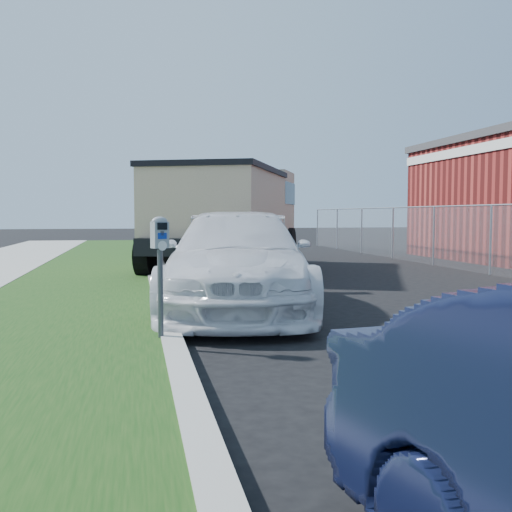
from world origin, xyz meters
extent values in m
plane|color=black|center=(0.00, 0.00, 0.00)|extent=(120.00, 120.00, 0.00)
cube|color=gray|center=(-2.60, 2.00, 0.07)|extent=(0.25, 50.00, 0.15)
cube|color=#12390F|center=(-4.20, 2.00, 0.07)|extent=(3.00, 50.00, 0.13)
plane|color=slate|center=(6.00, 7.00, 0.90)|extent=(0.00, 30.00, 30.00)
cylinder|color=#969CA4|center=(6.00, 7.00, 1.80)|extent=(0.04, 30.00, 0.04)
cylinder|color=#969CA4|center=(6.00, 7.00, 0.90)|extent=(0.06, 0.06, 1.80)
cylinder|color=#969CA4|center=(6.00, 10.00, 0.90)|extent=(0.06, 0.06, 1.80)
cylinder|color=#969CA4|center=(6.00, 13.00, 0.90)|extent=(0.06, 0.06, 1.80)
cylinder|color=#969CA4|center=(6.00, 16.00, 0.90)|extent=(0.06, 0.06, 1.80)
cylinder|color=#969CA4|center=(6.00, 19.00, 0.90)|extent=(0.06, 0.06, 1.80)
cylinder|color=#969CA4|center=(6.00, 22.00, 0.90)|extent=(0.06, 0.06, 1.80)
cylinder|color=#3F4247|center=(-2.72, 0.07, 0.64)|extent=(0.09, 0.09, 1.02)
cube|color=slate|center=(-2.72, 0.07, 1.33)|extent=(0.22, 0.19, 0.31)
ellipsoid|color=slate|center=(-2.72, 0.07, 1.48)|extent=(0.23, 0.20, 0.12)
cube|color=black|center=(-2.69, 0.01, 1.43)|extent=(0.12, 0.06, 0.08)
cube|color=navy|center=(-2.70, 0.01, 1.32)|extent=(0.10, 0.05, 0.07)
cylinder|color=silver|center=(-2.70, 0.01, 1.20)|extent=(0.10, 0.05, 0.11)
cube|color=#3F4247|center=(-2.70, 0.01, 1.35)|extent=(0.04, 0.02, 0.05)
imported|color=white|center=(-1.39, 2.71, 0.80)|extent=(3.17, 5.85, 1.61)
cube|color=black|center=(-0.46, 9.57, 0.83)|extent=(5.17, 7.69, 0.40)
cube|color=tan|center=(0.57, 11.98, 1.77)|extent=(3.27, 2.94, 2.28)
cube|color=black|center=(0.57, 11.98, 2.22)|extent=(3.31, 2.97, 0.68)
cube|color=tan|center=(-0.82, 8.73, 1.77)|extent=(4.40, 5.48, 1.82)
cube|color=black|center=(-0.82, 8.73, 2.71)|extent=(4.55, 5.63, 0.14)
cube|color=black|center=(1.00, 12.98, 0.74)|extent=(2.58, 1.23, 0.34)
cylinder|color=black|center=(-0.68, 12.39, 0.57)|extent=(0.78, 1.19, 1.14)
cylinder|color=black|center=(1.73, 11.36, 0.57)|extent=(0.78, 1.19, 1.14)
cylinder|color=black|center=(-1.89, 9.56, 0.57)|extent=(0.78, 1.19, 1.14)
cylinder|color=black|center=(0.52, 8.53, 0.57)|extent=(0.78, 1.19, 1.14)
cylinder|color=black|center=(-2.69, 7.67, 0.57)|extent=(0.78, 1.19, 1.14)
cylinder|color=black|center=(-0.28, 6.64, 0.57)|extent=(0.78, 1.19, 1.14)
camera|label=1|loc=(-3.00, -6.91, 1.56)|focal=42.00mm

